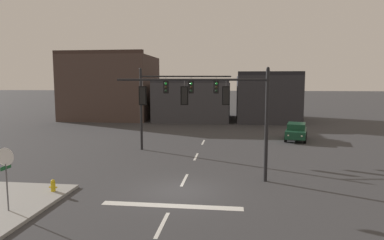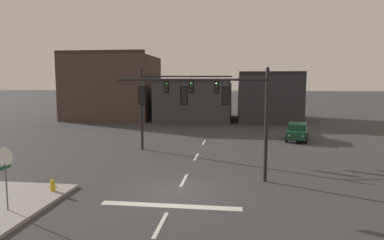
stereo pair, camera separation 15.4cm
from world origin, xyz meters
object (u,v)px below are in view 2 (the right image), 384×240
(signal_mast_far_side, at_px, (171,94))
(stop_sign, at_px, (5,164))
(signal_mast_near_side, at_px, (217,104))
(car_lot_nearside, at_px, (297,131))
(fire_hydrant, at_px, (53,187))

(signal_mast_far_side, height_order, stop_sign, signal_mast_far_side)
(signal_mast_near_side, relative_size, car_lot_nearside, 1.74)
(signal_mast_near_side, xyz_separation_m, stop_sign, (-8.45, -5.70, -2.19))
(signal_mast_far_side, xyz_separation_m, car_lot_nearside, (11.07, 5.92, -3.69))
(signal_mast_far_side, distance_m, stop_sign, 14.99)
(signal_mast_far_side, bearing_deg, fire_hydrant, -107.99)
(stop_sign, bearing_deg, car_lot_nearside, 52.56)
(signal_mast_near_side, bearing_deg, signal_mast_far_side, 116.13)
(signal_mast_far_side, distance_m, car_lot_nearside, 13.08)
(fire_hydrant, bearing_deg, stop_sign, -101.86)
(car_lot_nearside, height_order, fire_hydrant, car_lot_nearside)
(car_lot_nearside, bearing_deg, signal_mast_near_side, -115.70)
(stop_sign, relative_size, car_lot_nearside, 0.60)
(signal_mast_near_side, bearing_deg, car_lot_nearside, 64.30)
(signal_mast_near_side, distance_m, signal_mast_far_side, 9.42)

